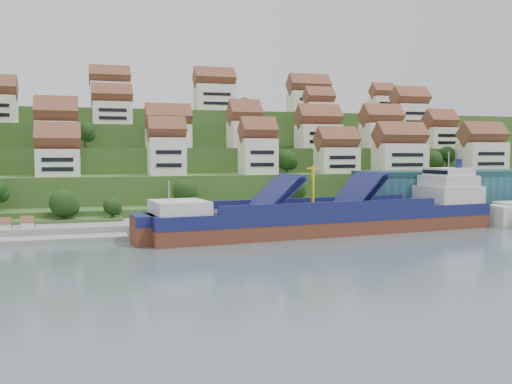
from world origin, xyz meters
name	(u,v)px	position (x,y,z in m)	size (l,w,h in m)	color
ground	(307,235)	(0.00, 0.00, 0.00)	(300.00, 300.00, 0.00)	slate
quay	(362,218)	(20.00, 15.00, 1.10)	(180.00, 14.00, 2.20)	gray
pebble_beach	(6,237)	(-58.00, 12.00, 0.50)	(45.00, 20.00, 1.00)	gray
hillside	(204,169)	(0.00, 103.55, 10.66)	(260.00, 128.00, 31.00)	#2D4C1E
hillside_village	(248,130)	(4.62, 59.50, 23.68)	(159.17, 64.07, 29.12)	white
hillside_trees	(205,158)	(-12.30, 41.81, 15.37)	(140.54, 62.03, 31.39)	#1E3E14
warehouse	(470,190)	(52.00, 17.00, 7.20)	(60.00, 15.00, 10.00)	#255664
flagpole	(365,196)	(18.11, 10.00, 6.88)	(1.28, 0.16, 8.00)	gray
cargo_ship	(338,217)	(7.51, 1.50, 3.21)	(76.39, 19.08, 16.74)	brown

